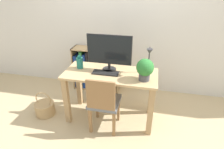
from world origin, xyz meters
TOP-DOWN VIEW (x-y plane):
  - ground_plane at (0.00, 0.00)m, footprint 10.00×10.00m
  - wall_back at (0.00, 0.97)m, footprint 8.00×0.05m
  - desk at (0.00, 0.00)m, footprint 1.27×0.58m
  - monitor at (-0.04, 0.09)m, footprint 0.61×0.19m
  - keyboard at (-0.06, -0.03)m, footprint 0.36×0.14m
  - vase at (-0.46, 0.07)m, footprint 0.09×0.09m
  - desk_lamp at (0.50, 0.08)m, footprint 0.10×0.19m
  - potted_plant at (0.46, -0.10)m, footprint 0.22×0.22m
  - chair at (-0.03, -0.28)m, footprint 0.40×0.40m
  - bookshelf at (-0.60, 0.79)m, footprint 0.86×0.28m
  - basket at (-1.01, -0.16)m, footprint 0.29×0.29m

SIDE VIEW (x-z plane):
  - ground_plane at x=0.00m, z-range 0.00..0.00m
  - basket at x=-1.01m, z-range -0.09..0.31m
  - bookshelf at x=-0.60m, z-range -0.02..0.78m
  - chair at x=-0.03m, z-range 0.04..0.88m
  - desk at x=0.00m, z-range 0.21..0.97m
  - keyboard at x=-0.06m, z-range 0.75..0.77m
  - vase at x=-0.46m, z-range 0.74..0.94m
  - potted_plant at x=0.46m, z-range 0.77..1.05m
  - desk_lamp at x=0.50m, z-range 0.79..1.16m
  - monitor at x=-0.04m, z-range 0.78..1.28m
  - wall_back at x=0.00m, z-range 0.00..2.60m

